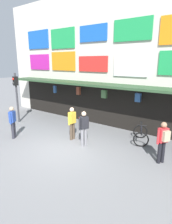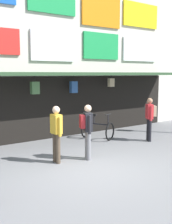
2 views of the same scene
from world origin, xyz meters
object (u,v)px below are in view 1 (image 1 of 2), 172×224
(traffic_light_near, at_px, (16,90))
(pedestrian_in_blue, at_px, (84,126))
(pedestrian_in_black, at_px, (13,121))
(bicycle_parked, at_px, (141,135))
(pedestrian_in_red, at_px, (72,122))
(pedestrian_in_white, at_px, (163,140))

(traffic_light_near, height_order, pedestrian_in_blue, traffic_light_near)
(pedestrian_in_black, relative_size, pedestrian_in_blue, 1.00)
(bicycle_parked, relative_size, pedestrian_in_blue, 0.80)
(pedestrian_in_black, xyz_separation_m, pedestrian_in_blue, (3.50, 1.43, 0.04))
(pedestrian_in_black, bearing_deg, traffic_light_near, 140.78)
(bicycle_parked, bearing_deg, pedestrian_in_red, -149.50)
(pedestrian_in_red, height_order, pedestrian_in_blue, same)
(bicycle_parked, relative_size, pedestrian_in_black, 0.80)
(traffic_light_near, relative_size, bicycle_parked, 2.37)
(bicycle_parked, height_order, pedestrian_in_black, pedestrian_in_black)
(traffic_light_near, relative_size, pedestrian_in_blue, 1.90)
(bicycle_parked, height_order, pedestrian_in_blue, pedestrian_in_blue)
(pedestrian_in_black, height_order, pedestrian_in_blue, same)
(pedestrian_in_red, bearing_deg, pedestrian_in_black, -146.77)
(traffic_light_near, relative_size, pedestrian_in_black, 1.90)
(pedestrian_in_black, xyz_separation_m, pedestrian_in_white, (6.92, 1.95, 0.04))
(pedestrian_in_red, distance_m, pedestrian_in_blue, 0.96)
(pedestrian_in_black, distance_m, pedestrian_in_white, 7.19)
(traffic_light_near, xyz_separation_m, bicycle_parked, (7.74, 1.59, -1.75))
(traffic_light_near, height_order, pedestrian_in_white, traffic_light_near)
(pedestrian_in_white, bearing_deg, pedestrian_in_black, -164.26)
(traffic_light_near, xyz_separation_m, pedestrian_in_black, (2.23, -1.82, -1.19))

